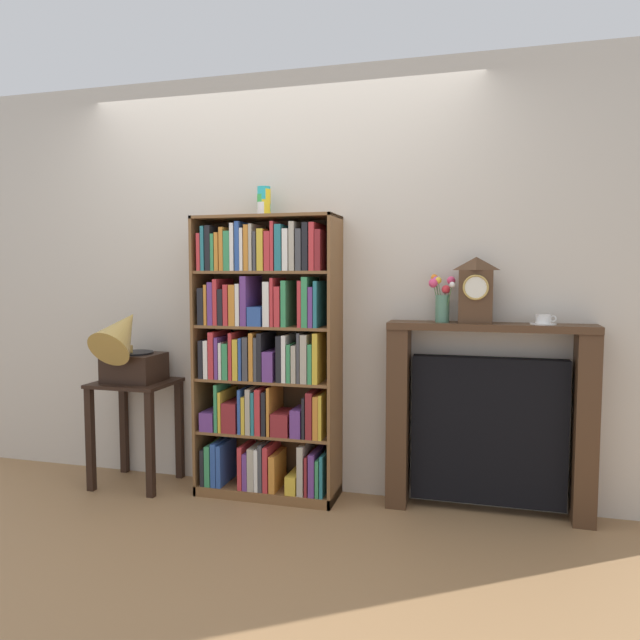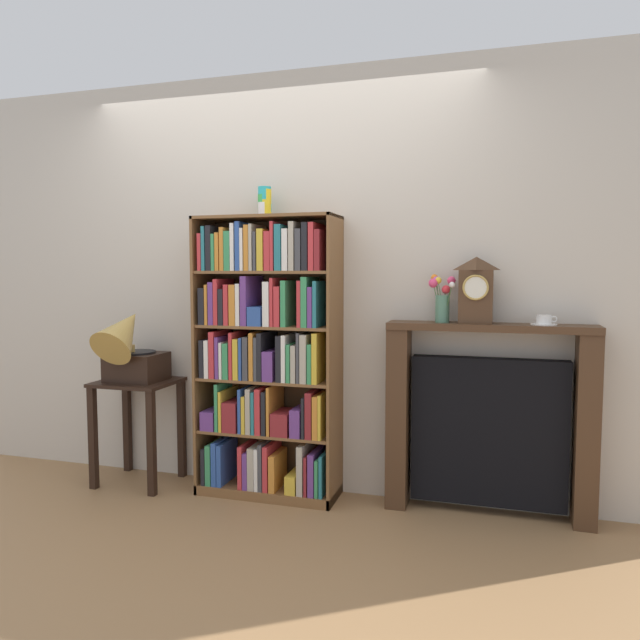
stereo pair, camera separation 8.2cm
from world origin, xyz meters
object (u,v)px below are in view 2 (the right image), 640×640
object	(u,v)px
cup_stack	(265,202)
fireplace_mantel	(488,421)
teacup_with_saucer	(544,321)
mantel_clock	(476,290)
side_table_left	(138,409)
bookshelf	(267,359)
gramophone	(129,346)
flower_vase	(442,299)

from	to	relation	value
cup_stack	fireplace_mantel	size ratio (longest dim) A/B	0.16
teacup_with_saucer	mantel_clock	bearing A→B (deg)	-179.59
side_table_left	teacup_with_saucer	xyz separation A→B (m)	(2.46, 0.11, 0.62)
bookshelf	gramophone	bearing A→B (deg)	-172.13
gramophone	teacup_with_saucer	xyz separation A→B (m)	(2.46, 0.19, 0.21)
cup_stack	flower_vase	xyz separation A→B (m)	(1.07, 0.01, -0.57)
cup_stack	teacup_with_saucer	size ratio (longest dim) A/B	1.31
flower_vase	teacup_with_saucer	distance (m)	0.56
side_table_left	flower_vase	world-z (taller)	flower_vase
bookshelf	cup_stack	size ratio (longest dim) A/B	9.41
mantel_clock	cup_stack	bearing A→B (deg)	-179.72
gramophone	teacup_with_saucer	distance (m)	2.48
fireplace_mantel	teacup_with_saucer	xyz separation A→B (m)	(0.28, -0.02, 0.58)
bookshelf	side_table_left	size ratio (longest dim) A/B	2.53
cup_stack	flower_vase	bearing A→B (deg)	0.71
bookshelf	teacup_with_saucer	world-z (taller)	bookshelf
cup_stack	gramophone	bearing A→B (deg)	-168.26
bookshelf	side_table_left	world-z (taller)	bookshelf
fireplace_mantel	mantel_clock	size ratio (longest dim) A/B	3.07
side_table_left	mantel_clock	bearing A→B (deg)	2.89
side_table_left	mantel_clock	world-z (taller)	mantel_clock
teacup_with_saucer	flower_vase	bearing A→B (deg)	179.53
side_table_left	fireplace_mantel	size ratio (longest dim) A/B	0.59
flower_vase	mantel_clock	bearing A→B (deg)	-2.17
mantel_clock	flower_vase	distance (m)	0.19
bookshelf	flower_vase	distance (m)	1.11
bookshelf	gramophone	xyz separation A→B (m)	(-0.88, -0.12, 0.06)
side_table_left	mantel_clock	distance (m)	2.25
mantel_clock	flower_vase	bearing A→B (deg)	177.83
cup_stack	gramophone	xyz separation A→B (m)	(-0.85, -0.18, -0.89)
bookshelf	fireplace_mantel	bearing A→B (deg)	3.60
fireplace_mantel	mantel_clock	world-z (taller)	mantel_clock
fireplace_mantel	side_table_left	bearing A→B (deg)	-176.69
bookshelf	teacup_with_saucer	bearing A→B (deg)	2.33
side_table_left	teacup_with_saucer	size ratio (longest dim) A/B	4.88
cup_stack	side_table_left	bearing A→B (deg)	-173.31
cup_stack	flower_vase	size ratio (longest dim) A/B	0.67
flower_vase	cup_stack	bearing A→B (deg)	-179.29
side_table_left	fireplace_mantel	world-z (taller)	fireplace_mantel
teacup_with_saucer	gramophone	bearing A→B (deg)	-175.68
fireplace_mantel	cup_stack	bearing A→B (deg)	-178.86
cup_stack	side_table_left	distance (m)	1.57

